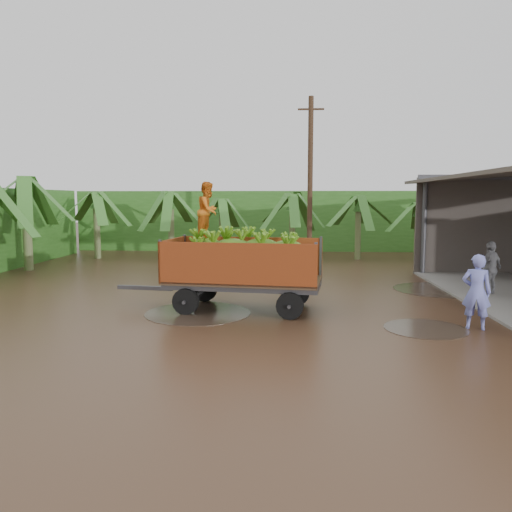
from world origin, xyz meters
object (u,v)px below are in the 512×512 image
Objects in this scene: banana_trailer at (243,264)px; utility_pole at (310,181)px; man_grey at (491,269)px; man_blue at (476,292)px.

utility_pole is at bearing 84.03° from banana_trailer.
man_grey is at bearing -53.08° from utility_pole.
utility_pole reaches higher than banana_trailer.
man_blue is (5.78, -1.81, -0.40)m from banana_trailer.
banana_trailer is 0.78× the size of utility_pole.
man_blue is 4.66m from man_grey.
utility_pole is at bearing -90.02° from man_grey.
banana_trailer is 3.39× the size of man_grey.
man_blue is at bearing -9.67° from banana_trailer.
man_grey is (7.80, 2.39, -0.42)m from banana_trailer.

